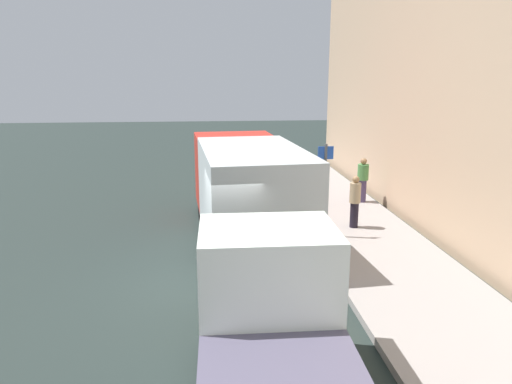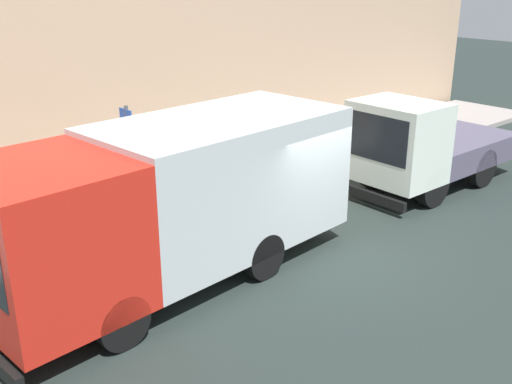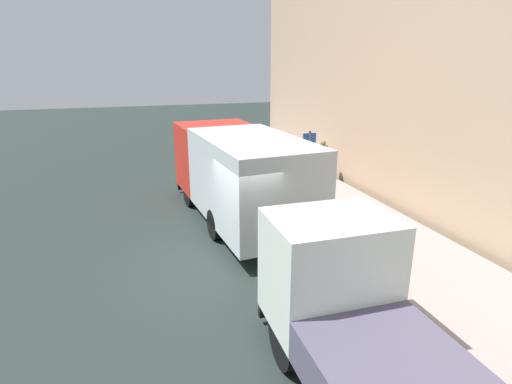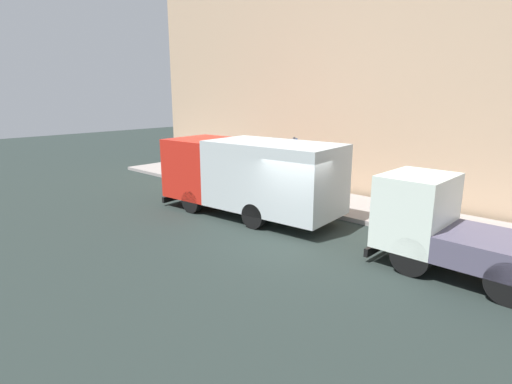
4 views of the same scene
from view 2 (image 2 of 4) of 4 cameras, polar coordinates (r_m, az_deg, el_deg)
ground at (r=12.44m, az=6.94°, el=-5.69°), size 80.00×80.00×0.00m
sidewalk at (r=15.60m, az=-5.75°, el=0.17°), size 3.26×30.00×0.17m
large_utility_truck at (r=10.82m, az=-7.81°, el=-0.47°), size 3.10×7.41×2.88m
small_flatbed_truck at (r=16.04m, az=15.50°, el=4.11°), size 2.16×5.26×2.47m
pedestrian_standing at (r=13.67m, az=-16.56°, el=0.62°), size 0.44×0.44×1.61m
street_sign_post at (r=12.78m, az=-11.89°, el=3.15°), size 0.44×0.08×2.69m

